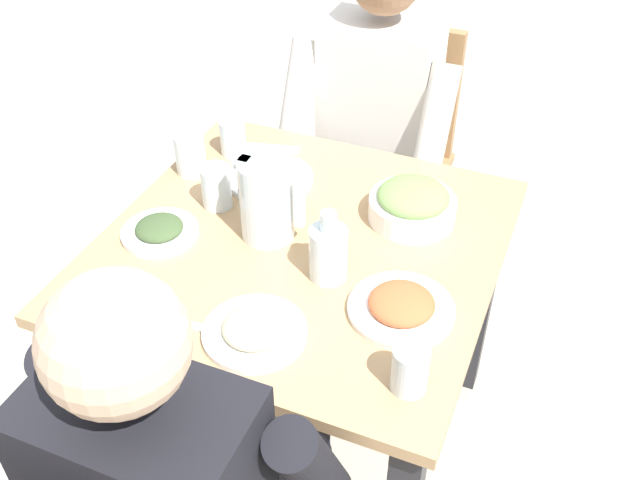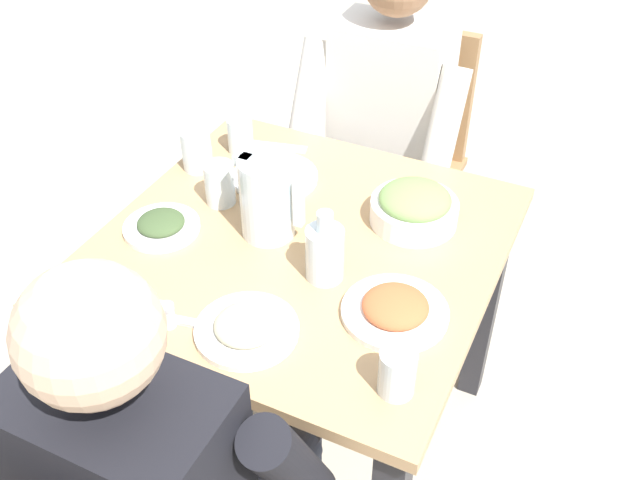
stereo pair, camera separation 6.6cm
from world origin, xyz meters
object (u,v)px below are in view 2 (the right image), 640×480
Objects in this scene: water_glass_far_right at (240,135)px; salt_shaker at (168,315)px; diner_far at (377,141)px; diner_near at (176,476)px; plate_beans at (247,327)px; water_glass_by_pitcher at (397,372)px; plate_dolmas at (161,225)px; water_glass_center at (197,150)px; dining_table at (301,282)px; oil_carafe at (325,255)px; chair_far at (398,150)px; water_pitcher at (268,197)px; plate_rice_curry at (395,309)px; water_glass_near_left at (220,184)px; plate_yoghurt at (275,174)px; salad_bowl at (414,207)px.

water_glass_far_right is 0.65m from salt_shaker.
diner_near is at bearing -85.10° from diner_far.
water_glass_by_pitcher is at bearing -1.37° from plate_beans.
water_glass_by_pitcher is at bearing -17.50° from plate_dolmas.
plate_beans is (0.08, -0.87, 0.08)m from diner_far.
plate_beans is 1.89× the size of water_glass_center.
dining_table is 5.22× the size of oil_carafe.
water_glass_by_pitcher is at bearing -32.76° from water_glass_center.
salt_shaker is at bearing -93.45° from chair_far.
oil_carafe is (0.10, -0.08, 0.18)m from dining_table.
water_pitcher reaches higher than water_glass_far_right.
diner_far is at bearing 94.90° from diner_near.
diner_near reaches higher than water_glass_far_right.
plate_rice_curry is 0.70m from water_glass_center.
water_glass_near_left is at bearing 107.45° from salt_shaker.
plate_beans is at bearing -67.72° from plate_yoghurt.
plate_dolmas is 1.86× the size of water_glass_by_pitcher.
diner_far is at bearing 49.13° from water_glass_far_right.
water_glass_by_pitcher is 0.33m from oil_carafe.
water_glass_center is at bearing 157.04° from dining_table.
salad_bowl is 0.28m from oil_carafe.
chair_far reaches higher than salad_bowl.
diner_near reaches higher than water_glass_center.
water_glass_far_right is (-0.27, -0.31, 0.12)m from diner_far.
water_glass_far_right reaches higher than dining_table.
oil_carafe reaches higher than plate_beans.
water_glass_near_left reaches higher than salad_bowl.
plate_dolmas is at bearing -177.46° from oil_carafe.
plate_yoghurt reaches higher than plate_rice_curry.
plate_yoghurt is 2.05× the size of water_glass_near_left.
diner_far is at bearing -90.00° from chair_far.
plate_dolmas is 0.17m from water_glass_near_left.
chair_far is 4.10× the size of plate_rice_curry.
water_pitcher is at bearing 102.80° from diner_near.
chair_far is at bearing 62.57° from water_glass_far_right.
plate_yoghurt reaches higher than plate_dolmas.
water_glass_near_left is at bearing 66.78° from plate_dolmas.
plate_dolmas is 0.40m from oil_carafe.
salad_bowl is at bearing 103.07° from plate_rice_curry.
plate_beans is at bearing 94.28° from diner_near.
water_pitcher reaches higher than plate_beans.
salt_shaker is at bearing -72.20° from water_glass_far_right.
salad_bowl is at bearing 41.12° from dining_table.
salt_shaker is at bearing -108.16° from dining_table.
diner_near is 1.00× the size of diner_far.
diner_near is 12.45× the size of water_glass_far_right.
water_pitcher is 3.52× the size of salt_shaker.
water_pitcher is 0.33m from water_glass_center.
diner_near is at bearing -85.83° from chair_far.
plate_beans is (-0.24, -0.17, -0.00)m from plate_rice_curry.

